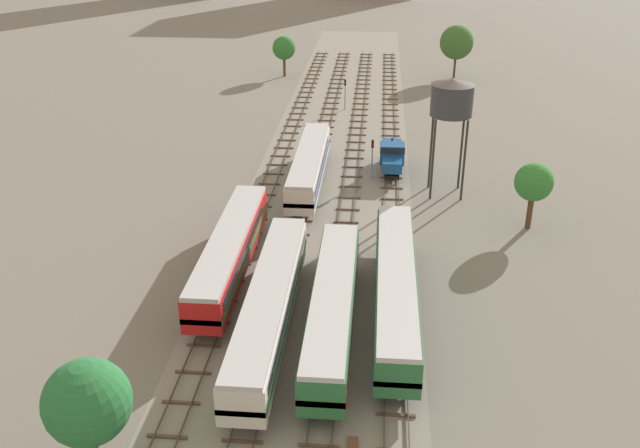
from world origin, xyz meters
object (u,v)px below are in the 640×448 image
object	(u,v)px
passenger_coach_left_nearest	(270,303)
water_tower	(452,99)
diesel_railcar_far_left_midfar	(230,250)
diesel_railcar_left_far	(309,164)
passenger_coach_centre_mid	(396,285)
diesel_railcar_centre_left_near	(333,305)
shunter_loco_centre_farther	(392,154)
signal_post_near	(372,153)
signal_post_nearest	(345,90)

from	to	relation	value
passenger_coach_left_nearest	water_tower	distance (m)	31.78
diesel_railcar_far_left_midfar	diesel_railcar_left_far	distance (m)	20.50
passenger_coach_centre_mid	diesel_railcar_far_left_midfar	bearing A→B (deg)	161.28
passenger_coach_centre_mid	diesel_railcar_centre_left_near	bearing A→B (deg)	-144.62
shunter_loco_centre_farther	water_tower	distance (m)	11.55
shunter_loco_centre_farther	passenger_coach_left_nearest	bearing A→B (deg)	-104.83
diesel_railcar_centre_left_near	signal_post_near	size ratio (longest dim) A/B	4.52
diesel_railcar_centre_left_near	passenger_coach_centre_mid	world-z (taller)	same
shunter_loco_centre_farther	diesel_railcar_far_left_midfar	bearing A→B (deg)	-117.38
shunter_loco_centre_farther	signal_post_near	world-z (taller)	signal_post_near
passenger_coach_left_nearest	passenger_coach_centre_mid	bearing A→B (deg)	20.47
diesel_railcar_far_left_midfar	passenger_coach_left_nearest	bearing A→B (deg)	-60.44
passenger_coach_left_nearest	passenger_coach_centre_mid	size ratio (longest dim) A/B	1.00
passenger_coach_left_nearest	diesel_railcar_far_left_midfar	xyz separation A→B (m)	(-4.42, 7.79, -0.02)
water_tower	signal_post_near	world-z (taller)	water_tower
diesel_railcar_left_far	shunter_loco_centre_farther	size ratio (longest dim) A/B	2.42
water_tower	diesel_railcar_centre_left_near	bearing A→B (deg)	-110.11
passenger_coach_left_nearest	diesel_railcar_centre_left_near	size ratio (longest dim) A/B	1.07
passenger_coach_left_nearest	water_tower	world-z (taller)	water_tower
diesel_railcar_left_far	signal_post_nearest	size ratio (longest dim) A/B	4.52
passenger_coach_left_nearest	diesel_railcar_left_far	world-z (taller)	same
passenger_coach_centre_mid	diesel_railcar_far_left_midfar	size ratio (longest dim) A/B	1.07
passenger_coach_left_nearest	signal_post_near	size ratio (longest dim) A/B	4.85
passenger_coach_left_nearest	diesel_railcar_left_far	size ratio (longest dim) A/B	1.07
passenger_coach_left_nearest	signal_post_near	xyz separation A→B (m)	(6.63, 31.01, 0.31)
diesel_railcar_centre_left_near	signal_post_nearest	distance (m)	57.88
diesel_railcar_centre_left_near	water_tower	distance (m)	29.90
diesel_railcar_left_far	shunter_loco_centre_farther	xyz separation A→B (m)	(8.84, 5.58, -0.59)
diesel_railcar_far_left_midfar	diesel_railcar_left_far	world-z (taller)	same
diesel_railcar_centre_left_near	shunter_loco_centre_farther	world-z (taller)	diesel_railcar_centre_left_near
shunter_loco_centre_farther	signal_post_nearest	world-z (taller)	signal_post_nearest
diesel_railcar_far_left_midfar	signal_post_nearest	world-z (taller)	signal_post_nearest
passenger_coach_centre_mid	signal_post_near	bearing A→B (deg)	94.56
diesel_railcar_left_far	shunter_loco_centre_farther	distance (m)	10.47
passenger_coach_centre_mid	diesel_railcar_far_left_midfar	world-z (taller)	same
passenger_coach_centre_mid	shunter_loco_centre_farther	size ratio (longest dim) A/B	2.60
passenger_coach_centre_mid	shunter_loco_centre_farther	distance (m)	30.10
diesel_railcar_far_left_midfar	diesel_railcar_left_far	bearing A→B (deg)	77.55
diesel_railcar_far_left_midfar	shunter_loco_centre_farther	distance (m)	28.83
diesel_railcar_left_far	water_tower	bearing A→B (deg)	-1.94
water_tower	passenger_coach_left_nearest	bearing A→B (deg)	-117.73
signal_post_nearest	shunter_loco_centre_farther	bearing A→B (deg)	-74.92
water_tower	passenger_coach_centre_mid	bearing A→B (deg)	-102.95
diesel_railcar_far_left_midfar	diesel_railcar_centre_left_near	bearing A→B (deg)	-40.81
passenger_coach_centre_mid	diesel_railcar_left_far	bearing A→B (deg)	109.83
diesel_railcar_centre_left_near	diesel_railcar_far_left_midfar	distance (m)	11.68
water_tower	signal_post_near	distance (m)	11.21
passenger_coach_centre_mid	signal_post_near	distance (m)	27.80
passenger_coach_left_nearest	diesel_railcar_left_far	distance (m)	27.81
diesel_railcar_far_left_midfar	diesel_railcar_left_far	size ratio (longest dim) A/B	1.00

